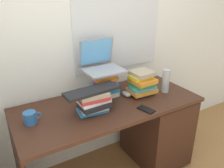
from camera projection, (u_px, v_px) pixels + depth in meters
The scene contains 11 objects.
wall_back at pixel (87, 28), 1.98m from camera, with size 6.00×0.06×2.60m.
desk at pixel (146, 126), 2.19m from camera, with size 1.52×0.67×0.75m.
book_stack_tall at pixel (104, 85), 1.97m from camera, with size 0.24×0.17×0.23m.
book_stack_keyboard_riser at pixel (93, 101), 1.73m from camera, with size 0.24×0.21×0.17m.
book_stack_side at pixel (142, 83), 2.01m from camera, with size 0.24×0.20×0.22m.
laptop at pixel (101, 63), 1.95m from camera, with size 0.32×0.30×0.25m.
keyboard at pixel (92, 91), 1.69m from camera, with size 0.42×0.14×0.02m, color black.
computer_mouse at pixel (126, 94), 2.02m from camera, with size 0.06×0.10×0.04m, color #A5A8AD.
mug at pixel (30, 118), 1.61m from camera, with size 0.13×0.09×0.09m.
water_bottle at pixel (166, 81), 2.06m from camera, with size 0.07×0.07×0.21m, color #999EA5.
cell_phone at pixel (146, 109), 1.79m from camera, with size 0.07×0.14×0.01m, color black.
Camera 1 is at (-0.83, -1.46, 1.65)m, focal length 36.87 mm.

